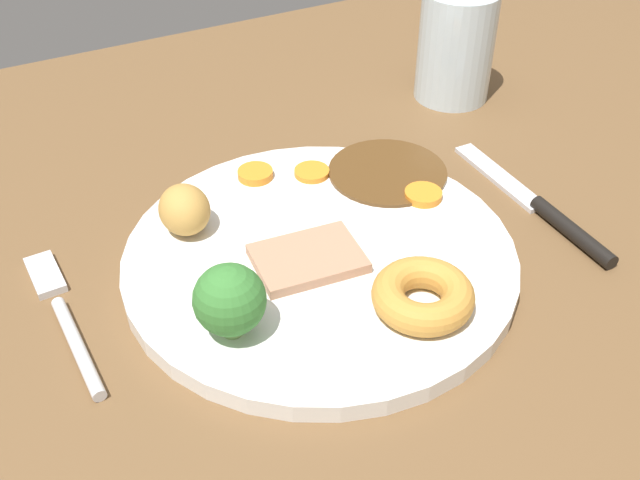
# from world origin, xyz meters

# --- Properties ---
(dining_table) EXTENTS (1.20, 0.84, 0.04)m
(dining_table) POSITION_xyz_m (0.00, 0.00, 0.02)
(dining_table) COLOR brown
(dining_table) RESTS_ON ground
(dinner_plate) EXTENTS (0.28, 0.28, 0.01)m
(dinner_plate) POSITION_xyz_m (-0.01, -0.02, 0.04)
(dinner_plate) COLOR white
(dinner_plate) RESTS_ON dining_table
(gravy_pool) EXTENTS (0.10, 0.10, 0.00)m
(gravy_pool) POSITION_xyz_m (0.08, 0.04, 0.05)
(gravy_pool) COLOR #563819
(gravy_pool) RESTS_ON dinner_plate
(meat_slice_main) EXTENTS (0.08, 0.06, 0.01)m
(meat_slice_main) POSITION_xyz_m (-0.03, -0.03, 0.05)
(meat_slice_main) COLOR tan
(meat_slice_main) RESTS_ON dinner_plate
(yorkshire_pudding) EXTENTS (0.07, 0.07, 0.02)m
(yorkshire_pudding) POSITION_xyz_m (0.02, -0.10, 0.06)
(yorkshire_pudding) COLOR #C68938
(yorkshire_pudding) RESTS_ON dinner_plate
(roast_potato_left) EXTENTS (0.04, 0.05, 0.04)m
(roast_potato_left) POSITION_xyz_m (-0.09, 0.05, 0.07)
(roast_potato_left) COLOR #BC8C42
(roast_potato_left) RESTS_ON dinner_plate
(carrot_coin_front) EXTENTS (0.03, 0.03, 0.01)m
(carrot_coin_front) POSITION_xyz_m (-0.02, 0.09, 0.05)
(carrot_coin_front) COLOR orange
(carrot_coin_front) RESTS_ON dinner_plate
(carrot_coin_back) EXTENTS (0.03, 0.03, 0.01)m
(carrot_coin_back) POSITION_xyz_m (0.09, 0.00, 0.05)
(carrot_coin_back) COLOR orange
(carrot_coin_back) RESTS_ON dinner_plate
(carrot_coin_side) EXTENTS (0.03, 0.03, 0.00)m
(carrot_coin_side) POSITION_xyz_m (0.02, 0.07, 0.05)
(carrot_coin_side) COLOR orange
(carrot_coin_side) RESTS_ON dinner_plate
(broccoli_floret) EXTENTS (0.05, 0.05, 0.05)m
(broccoli_floret) POSITION_xyz_m (-0.10, -0.07, 0.08)
(broccoli_floret) COLOR #8CB766
(broccoli_floret) RESTS_ON dinner_plate
(fork) EXTENTS (0.02, 0.15, 0.01)m
(fork) POSITION_xyz_m (-0.19, 0.01, 0.04)
(fork) COLOR silver
(fork) RESTS_ON dining_table
(knife) EXTENTS (0.02, 0.19, 0.01)m
(knife) POSITION_xyz_m (0.17, -0.05, 0.04)
(knife) COLOR black
(knife) RESTS_ON dining_table
(water_glass) EXTENTS (0.07, 0.07, 0.11)m
(water_glass) POSITION_xyz_m (0.22, 0.15, 0.09)
(water_glass) COLOR silver
(water_glass) RESTS_ON dining_table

